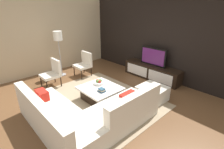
{
  "coord_description": "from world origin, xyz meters",
  "views": [
    {
      "loc": [
        3.1,
        -2.45,
        2.44
      ],
      "look_at": [
        -0.17,
        0.61,
        0.6
      ],
      "focal_mm": 26.96,
      "sensor_mm": 36.0,
      "label": 1
    }
  ],
  "objects_px": {
    "floor_lamp": "(58,39)",
    "book_stack": "(102,90)",
    "media_console": "(152,72)",
    "television": "(153,57)",
    "accent_chair_near": "(53,72)",
    "ottoman": "(152,93)",
    "sectional_couch": "(84,115)",
    "fruit_bowl": "(99,82)",
    "coffee_table": "(100,93)",
    "accent_chair_far": "(84,63)"
  },
  "relations": [
    {
      "from": "floor_lamp",
      "to": "book_stack",
      "type": "bearing_deg",
      "value": -4.82
    },
    {
      "from": "media_console",
      "to": "floor_lamp",
      "type": "distance_m",
      "value": 3.5
    },
    {
      "from": "television",
      "to": "accent_chair_near",
      "type": "xyz_separation_m",
      "value": [
        -1.82,
        -2.82,
        -0.32
      ]
    },
    {
      "from": "accent_chair_near",
      "to": "ottoman",
      "type": "relative_size",
      "value": 1.24
    },
    {
      "from": "sectional_couch",
      "to": "ottoman",
      "type": "xyz_separation_m",
      "value": [
        0.37,
        1.98,
        -0.08
      ]
    },
    {
      "from": "television",
      "to": "fruit_bowl",
      "type": "distance_m",
      "value": 2.24
    },
    {
      "from": "floor_lamp",
      "to": "coffee_table",
      "type": "bearing_deg",
      "value": -2.37
    },
    {
      "from": "media_console",
      "to": "fruit_bowl",
      "type": "bearing_deg",
      "value": -97.29
    },
    {
      "from": "coffee_table",
      "to": "accent_chair_far",
      "type": "relative_size",
      "value": 1.17
    },
    {
      "from": "sectional_couch",
      "to": "accent_chair_far",
      "type": "xyz_separation_m",
      "value": [
        -2.41,
        1.68,
        0.21
      ]
    },
    {
      "from": "coffee_table",
      "to": "floor_lamp",
      "type": "xyz_separation_m",
      "value": [
        -2.39,
        0.1,
        1.16
      ]
    },
    {
      "from": "media_console",
      "to": "floor_lamp",
      "type": "relative_size",
      "value": 1.29
    },
    {
      "from": "sectional_couch",
      "to": "accent_chair_near",
      "type": "xyz_separation_m",
      "value": [
        -2.34,
        0.42,
        0.21
      ]
    },
    {
      "from": "coffee_table",
      "to": "book_stack",
      "type": "height_order",
      "value": "book_stack"
    },
    {
      "from": "sectional_couch",
      "to": "fruit_bowl",
      "type": "relative_size",
      "value": 8.61
    },
    {
      "from": "floor_lamp",
      "to": "fruit_bowl",
      "type": "bearing_deg",
      "value": 0.12
    },
    {
      "from": "television",
      "to": "sectional_couch",
      "type": "height_order",
      "value": "television"
    },
    {
      "from": "television",
      "to": "accent_chair_near",
      "type": "relative_size",
      "value": 1.12
    },
    {
      "from": "coffee_table",
      "to": "floor_lamp",
      "type": "relative_size",
      "value": 0.63
    },
    {
      "from": "accent_chair_near",
      "to": "book_stack",
      "type": "bearing_deg",
      "value": 21.65
    },
    {
      "from": "fruit_bowl",
      "to": "book_stack",
      "type": "bearing_deg",
      "value": -29.42
    },
    {
      "from": "sectional_couch",
      "to": "ottoman",
      "type": "relative_size",
      "value": 3.44
    },
    {
      "from": "ottoman",
      "to": "accent_chair_near",
      "type": "bearing_deg",
      "value": -149.95
    },
    {
      "from": "media_console",
      "to": "accent_chair_far",
      "type": "height_order",
      "value": "accent_chair_far"
    },
    {
      "from": "accent_chair_near",
      "to": "fruit_bowl",
      "type": "bearing_deg",
      "value": 32.05
    },
    {
      "from": "sectional_couch",
      "to": "ottoman",
      "type": "height_order",
      "value": "sectional_couch"
    },
    {
      "from": "accent_chair_near",
      "to": "media_console",
      "type": "bearing_deg",
      "value": 66.94
    },
    {
      "from": "coffee_table",
      "to": "book_stack",
      "type": "bearing_deg",
      "value": -29.13
    },
    {
      "from": "ottoman",
      "to": "fruit_bowl",
      "type": "relative_size",
      "value": 2.5
    },
    {
      "from": "coffee_table",
      "to": "ottoman",
      "type": "distance_m",
      "value": 1.43
    },
    {
      "from": "media_console",
      "to": "television",
      "type": "bearing_deg",
      "value": 90.0
    },
    {
      "from": "television",
      "to": "fruit_bowl",
      "type": "relative_size",
      "value": 3.49
    },
    {
      "from": "coffee_table",
      "to": "fruit_bowl",
      "type": "height_order",
      "value": "fruit_bowl"
    },
    {
      "from": "media_console",
      "to": "sectional_couch",
      "type": "distance_m",
      "value": 3.28
    },
    {
      "from": "coffee_table",
      "to": "ottoman",
      "type": "xyz_separation_m",
      "value": [
        0.98,
        1.04,
        -0.0
      ]
    },
    {
      "from": "coffee_table",
      "to": "accent_chair_far",
      "type": "distance_m",
      "value": 1.96
    },
    {
      "from": "floor_lamp",
      "to": "book_stack",
      "type": "xyz_separation_m",
      "value": [
        2.61,
        -0.22,
        -0.94
      ]
    },
    {
      "from": "coffee_table",
      "to": "book_stack",
      "type": "xyz_separation_m",
      "value": [
        0.22,
        -0.12,
        0.22
      ]
    },
    {
      "from": "sectional_couch",
      "to": "fruit_bowl",
      "type": "height_order",
      "value": "sectional_couch"
    },
    {
      "from": "television",
      "to": "sectional_couch",
      "type": "xyz_separation_m",
      "value": [
        0.51,
        -3.24,
        -0.53
      ]
    },
    {
      "from": "floor_lamp",
      "to": "accent_chair_far",
      "type": "distance_m",
      "value": 1.23
    },
    {
      "from": "floor_lamp",
      "to": "fruit_bowl",
      "type": "xyz_separation_m",
      "value": [
        2.21,
        0.0,
        -0.92
      ]
    },
    {
      "from": "sectional_couch",
      "to": "coffee_table",
      "type": "distance_m",
      "value": 1.13
    },
    {
      "from": "accent_chair_near",
      "to": "book_stack",
      "type": "xyz_separation_m",
      "value": [
        1.94,
        0.41,
        -0.07
      ]
    },
    {
      "from": "coffee_table",
      "to": "media_console",
      "type": "bearing_deg",
      "value": 87.51
    },
    {
      "from": "accent_chair_far",
      "to": "floor_lamp",
      "type": "bearing_deg",
      "value": -143.5
    },
    {
      "from": "television",
      "to": "floor_lamp",
      "type": "bearing_deg",
      "value": -138.55
    },
    {
      "from": "floor_lamp",
      "to": "accent_chair_far",
      "type": "relative_size",
      "value": 1.87
    },
    {
      "from": "sectional_couch",
      "to": "accent_chair_far",
      "type": "bearing_deg",
      "value": 145.2
    },
    {
      "from": "television",
      "to": "coffee_table",
      "type": "relative_size",
      "value": 0.96
    }
  ]
}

